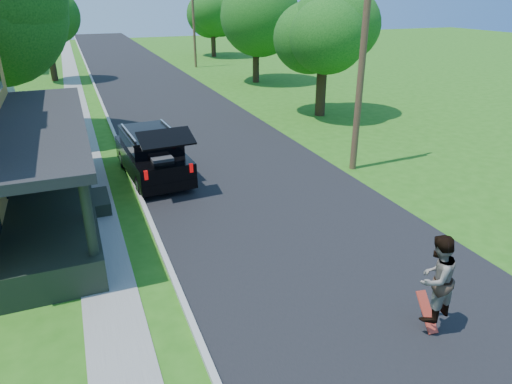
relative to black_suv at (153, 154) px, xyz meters
name	(u,v)px	position (x,y,z in m)	size (l,w,h in m)	color
ground	(333,266)	(3.20, -8.19, -0.92)	(140.00, 140.00, 0.00)	#266313
street	(171,106)	(3.20, 11.81, -0.92)	(8.00, 120.00, 0.02)	black
curb	(105,112)	(-0.85, 11.81, -0.92)	(0.15, 120.00, 0.12)	#A4A49F
sidewalk	(78,114)	(-2.40, 11.81, -0.92)	(1.30, 120.00, 0.03)	gray
black_suv	(153,154)	(0.00, 0.00, 0.00)	(2.29, 5.26, 2.40)	black
skateboarder	(436,278)	(3.74, -11.15, 0.43)	(1.09, 0.94, 1.92)	black
skateboard	(427,313)	(3.86, -10.97, -0.60)	(0.34, 0.69, 0.68)	#A01E0D
tree_left_far	(43,13)	(-3.69, 24.51, 4.25)	(5.80, 5.99, 7.68)	black
tree_right_near	(324,25)	(10.80, 6.24, 4.11)	(6.58, 6.20, 7.73)	black
tree_right_mid	(255,8)	(11.37, 17.71, 4.62)	(6.21, 6.20, 8.69)	black
tree_right_far	(212,7)	(12.90, 34.27, 4.28)	(6.65, 6.47, 8.15)	black
utility_pole_near	(363,49)	(7.73, -2.13, 3.81)	(1.59, 0.46, 9.17)	#4F3425
utility_pole_far	(194,19)	(8.99, 27.27, 3.46)	(1.45, 0.24, 8.49)	#4F3425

